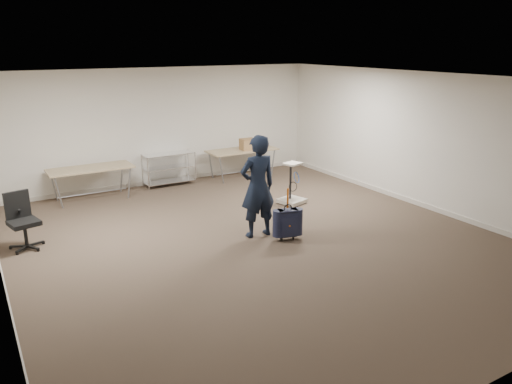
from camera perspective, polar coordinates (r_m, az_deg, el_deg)
ground at (r=8.82m, az=0.14°, el=-5.63°), size 9.00×9.00×0.00m
room_shell at (r=9.93m, az=-3.94°, el=-2.75°), size 8.00×9.00×9.00m
folding_table_left at (r=11.50m, az=-18.39°, el=2.40°), size 1.80×0.75×0.73m
folding_table_right at (r=12.81m, az=-1.60°, el=4.65°), size 1.80×0.75×0.73m
wire_shelf at (r=12.31m, az=-9.93°, el=2.77°), size 1.22×0.47×0.80m
person at (r=8.77m, az=0.19°, el=0.63°), size 0.69×0.47×1.84m
suitcase at (r=8.77m, az=3.63°, el=-3.53°), size 0.39×0.29×0.95m
office_chair at (r=9.31m, az=-24.96°, el=-4.11°), size 0.58×0.58×0.96m
equipment_cart at (r=10.80m, az=4.14°, el=-0.09°), size 0.61×0.61×0.90m
cardboard_box at (r=12.76m, az=-0.94°, el=5.50°), size 0.39×0.30×0.28m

